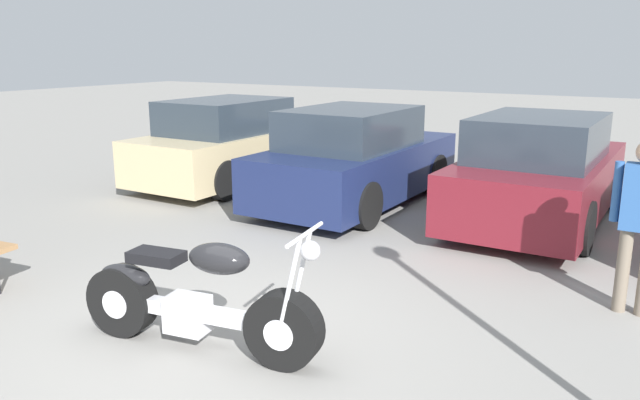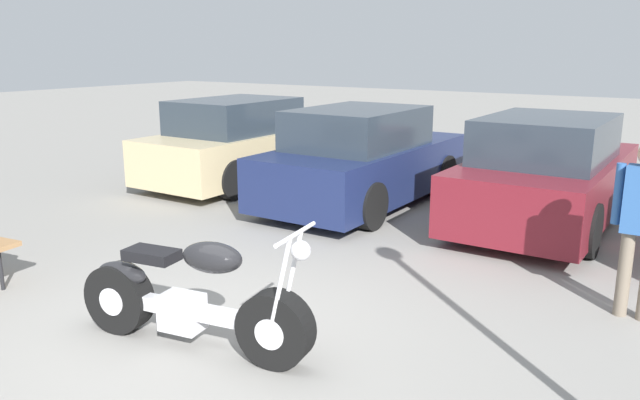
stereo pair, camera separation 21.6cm
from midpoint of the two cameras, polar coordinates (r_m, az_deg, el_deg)
ground_plane at (r=5.40m, az=-11.57°, el=-12.78°), size 60.00×60.00×0.00m
motorcycle at (r=5.19m, az=-12.52°, el=-9.09°), size 2.13×0.73×1.10m
parked_car_champagne at (r=11.41m, az=-8.53°, el=5.10°), size 1.80×4.06×1.50m
parked_car_navy at (r=9.69m, az=2.68°, el=3.71°), size 1.80×4.06×1.50m
parked_car_maroon at (r=9.12m, az=18.76°, el=2.34°), size 1.80×4.06×1.50m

